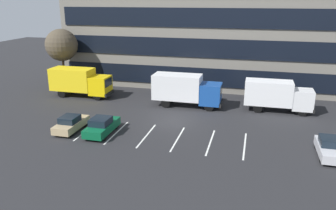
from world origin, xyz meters
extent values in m
plane|color=#262628|center=(0.00, 0.00, 0.00)|extent=(120.00, 120.00, 0.00)
cube|color=slate|center=(0.00, 18.00, 10.80)|extent=(36.41, 12.90, 21.60)
cube|color=black|center=(0.00, 11.49, 1.98)|extent=(34.95, 0.16, 2.30)
cube|color=black|center=(0.00, 11.49, 5.58)|extent=(34.95, 0.16, 2.30)
cube|color=black|center=(0.00, 11.49, 9.18)|extent=(34.95, 0.16, 2.30)
cube|color=silver|center=(-7.00, -3.78, 0.00)|extent=(0.14, 5.40, 0.01)
cube|color=silver|center=(-4.20, -3.78, 0.00)|extent=(0.14, 5.40, 0.01)
cube|color=silver|center=(-1.40, -3.78, 0.00)|extent=(0.14, 5.40, 0.01)
cube|color=silver|center=(1.40, -3.78, 0.00)|extent=(0.14, 5.40, 0.01)
cube|color=silver|center=(4.20, -3.78, 0.00)|extent=(0.14, 5.40, 0.01)
cube|color=silver|center=(7.00, -3.78, 0.00)|extent=(0.14, 5.40, 0.01)
cube|color=white|center=(12.31, 6.01, 1.48)|extent=(2.04, 2.22, 2.04)
cube|color=black|center=(13.31, 6.01, 1.89)|extent=(0.06, 1.87, 0.90)
cube|color=white|center=(8.88, 6.01, 1.99)|extent=(4.82, 2.32, 2.50)
cube|color=black|center=(13.37, 6.01, 0.60)|extent=(0.19, 2.22, 0.37)
cylinder|color=black|center=(12.31, 6.96, 0.46)|extent=(0.93, 0.28, 0.93)
cylinder|color=black|center=(12.31, 5.05, 0.46)|extent=(0.93, 0.28, 0.93)
cylinder|color=black|center=(7.92, 6.96, 0.46)|extent=(0.93, 0.28, 0.93)
cylinder|color=black|center=(7.92, 5.05, 0.46)|extent=(0.93, 0.28, 0.93)
cube|color=yellow|center=(-10.29, 5.94, 1.56)|extent=(2.15, 2.34, 2.15)
cube|color=black|center=(-9.24, 5.94, 1.99)|extent=(0.06, 1.97, 0.94)
cube|color=yellow|center=(-13.90, 5.94, 2.10)|extent=(5.07, 2.44, 2.63)
cube|color=black|center=(-9.17, 5.94, 0.63)|extent=(0.20, 2.34, 0.39)
cylinder|color=black|center=(-10.29, 6.94, 0.49)|extent=(0.98, 0.29, 0.98)
cylinder|color=black|center=(-10.29, 4.94, 0.49)|extent=(0.98, 0.29, 0.98)
cylinder|color=black|center=(-14.91, 6.94, 0.49)|extent=(0.98, 0.29, 0.98)
cylinder|color=black|center=(-14.91, 4.94, 0.49)|extent=(0.98, 0.29, 0.98)
cube|color=#194799|center=(2.93, 5.33, 1.60)|extent=(2.21, 2.41, 2.21)
cube|color=black|center=(4.01, 5.33, 2.04)|extent=(0.06, 2.02, 0.97)
cube|color=white|center=(-0.78, 5.33, 2.15)|extent=(5.21, 2.51, 2.71)
cube|color=black|center=(4.08, 5.33, 0.65)|extent=(0.20, 2.41, 0.40)
cylinder|color=black|center=(2.93, 6.36, 0.50)|extent=(1.00, 0.30, 1.00)
cylinder|color=black|center=(2.93, 4.29, 0.50)|extent=(1.00, 0.30, 1.00)
cylinder|color=black|center=(-1.82, 6.36, 0.50)|extent=(1.00, 0.30, 1.00)
cylinder|color=black|center=(-1.82, 4.29, 0.50)|extent=(1.00, 0.30, 1.00)
cube|color=#0C5933|center=(-5.34, -4.29, 0.58)|extent=(1.78, 4.26, 0.69)
cube|color=black|center=(-5.34, -4.50, 1.23)|extent=(1.57, 1.79, 0.59)
cylinder|color=black|center=(-6.11, -2.93, 0.30)|extent=(0.22, 0.59, 0.59)
cylinder|color=black|center=(-4.57, -2.93, 0.30)|extent=(0.22, 0.59, 0.59)
cylinder|color=black|center=(-6.11, -5.65, 0.30)|extent=(0.22, 0.59, 0.59)
cylinder|color=black|center=(-4.57, -5.65, 0.30)|extent=(0.22, 0.59, 0.59)
cube|color=tan|center=(-8.35, -4.31, 0.55)|extent=(1.66, 3.98, 0.65)
cube|color=black|center=(-8.35, -4.51, 1.15)|extent=(1.46, 1.67, 0.55)
cylinder|color=black|center=(-9.07, -3.04, 0.28)|extent=(0.20, 0.55, 0.55)
cylinder|color=black|center=(-7.63, -3.04, 0.28)|extent=(0.20, 0.55, 0.55)
cylinder|color=black|center=(-9.07, -5.58, 0.28)|extent=(0.20, 0.55, 0.55)
cylinder|color=black|center=(-7.63, -5.58, 0.28)|extent=(0.20, 0.55, 0.55)
cube|color=silver|center=(13.27, -4.18, 0.55)|extent=(1.69, 4.03, 0.66)
cube|color=black|center=(13.27, -3.98, 1.16)|extent=(1.48, 1.69, 0.56)
cylinder|color=black|center=(12.54, -5.47, 0.28)|extent=(0.21, 0.56, 0.56)
cylinder|color=black|center=(13.99, -2.89, 0.28)|extent=(0.21, 0.56, 0.56)
cylinder|color=black|center=(12.54, -2.89, 0.28)|extent=(0.21, 0.56, 0.56)
cylinder|color=#473323|center=(-17.00, 9.22, 2.02)|extent=(0.28, 0.28, 4.04)
sphere|color=#4C4233|center=(-17.00, 9.22, 5.65)|extent=(4.11, 4.11, 4.11)
camera|label=1|loc=(7.34, -29.94, 11.56)|focal=36.42mm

